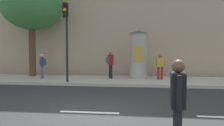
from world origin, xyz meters
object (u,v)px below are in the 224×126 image
at_px(street_tree, 32,4).
at_px(pedestrian_in_light_jacket, 42,64).
at_px(pedestrian_with_backpack, 160,65).
at_px(traffic_light, 66,29).
at_px(pedestrian_tallest, 178,99).
at_px(poster_column, 139,54).
at_px(pedestrian_with_bag, 110,62).

height_order(street_tree, pedestrian_in_light_jacket, street_tree).
bearing_deg(pedestrian_with_backpack, street_tree, 174.10).
distance_m(traffic_light, pedestrian_in_light_jacket, 3.16).
relative_size(street_tree, pedestrian_in_light_jacket, 4.38).
bearing_deg(pedestrian_tallest, pedestrian_in_light_jacket, 125.68).
relative_size(poster_column, pedestrian_with_backpack, 1.99).
xyz_separation_m(street_tree, pedestrian_in_light_jacket, (1.29, -1.36, -3.90)).
bearing_deg(pedestrian_tallest, traffic_light, 120.78).
height_order(street_tree, pedestrian_with_backpack, street_tree).
distance_m(street_tree, pedestrian_with_bag, 6.59).
height_order(pedestrian_tallest, pedestrian_with_backpack, pedestrian_tallest).
distance_m(street_tree, pedestrian_in_light_jacket, 4.33).
bearing_deg(pedestrian_with_backpack, pedestrian_in_light_jacket, -175.92).
relative_size(street_tree, pedestrian_with_backpack, 4.42).
bearing_deg(traffic_light, pedestrian_with_backpack, 21.42).
bearing_deg(street_tree, pedestrian_with_backpack, -5.90).
xyz_separation_m(poster_column, pedestrian_tallest, (0.91, -10.27, -0.64)).
relative_size(pedestrian_in_light_jacket, pedestrian_with_bag, 0.89).
height_order(traffic_light, street_tree, street_tree).
distance_m(pedestrian_in_light_jacket, pedestrian_with_bag, 4.11).
distance_m(pedestrian_with_backpack, pedestrian_with_bag, 2.98).
bearing_deg(traffic_light, street_tree, 139.43).
bearing_deg(street_tree, poster_column, -2.99).
height_order(poster_column, pedestrian_with_bag, poster_column).
height_order(street_tree, pedestrian_with_bag, street_tree).
height_order(pedestrian_tallest, pedestrian_with_bag, pedestrian_with_bag).
bearing_deg(pedestrian_with_backpack, pedestrian_tallest, -92.15).
xyz_separation_m(pedestrian_tallest, pedestrian_with_bag, (-2.61, 9.93, 0.15)).
bearing_deg(poster_column, street_tree, 177.01).
bearing_deg(pedestrian_in_light_jacket, pedestrian_tallest, -54.32).
relative_size(poster_column, pedestrian_tallest, 1.74).
distance_m(poster_column, pedestrian_with_bag, 1.80).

